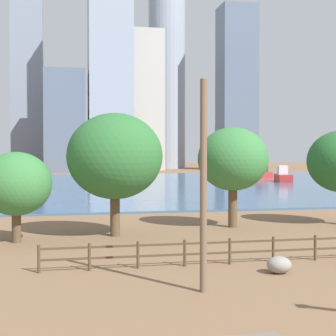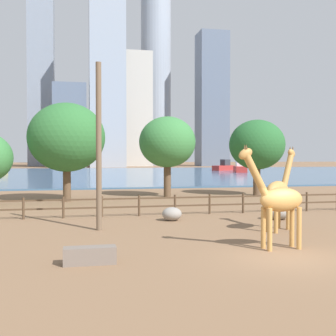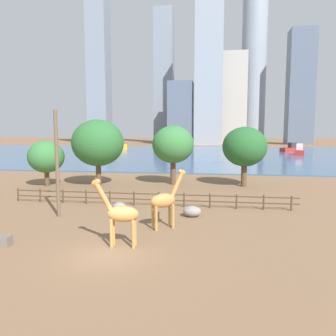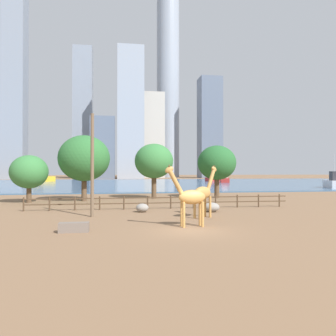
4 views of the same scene
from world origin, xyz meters
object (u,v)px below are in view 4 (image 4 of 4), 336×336
tree_right_tall (29,172)px  tree_left_small (217,163)px  boat_sailboat (335,182)px  tree_left_large (154,161)px  boat_barge (41,178)px  boulder_near_fence (212,207)px  boat_tug (225,179)px  feeding_trough (74,227)px  boulder_by_pole (142,208)px  boat_ferry (214,178)px  utility_pole (92,165)px  tree_center_broad (84,158)px  giraffe_companion (204,192)px  giraffe_tall (190,197)px

tree_right_tall → tree_left_small: bearing=7.8°
boat_sailboat → tree_right_tall: bearing=132.5°
tree_left_large → boat_barge: (-29.79, 69.52, -3.56)m
boulder_near_fence → tree_left_small: size_ratio=0.20×
boulder_near_fence → boat_tug: size_ratio=0.20×
tree_left_small → feeding_trough: bearing=-125.1°
tree_right_tall → boat_sailboat: 59.15m
boulder_by_pole → boat_ferry: boat_ferry is taller
feeding_trough → boat_barge: 95.69m
boulder_near_fence → utility_pole: bearing=-171.8°
boulder_near_fence → boat_sailboat: bearing=42.2°
tree_center_broad → boat_tug: size_ratio=1.14×
boat_sailboat → giraffe_companion: bearing=155.1°
feeding_trough → boat_barge: size_ratio=0.20×
boat_sailboat → boat_tug: (-12.03, 34.92, -0.16)m
utility_pole → boat_barge: utility_pole is taller
utility_pole → boat_barge: size_ratio=0.93×
tree_left_large → boulder_near_fence: bearing=-76.9°
boulder_near_fence → tree_left_large: tree_left_large is taller
boulder_by_pole → boat_barge: 88.24m
utility_pole → tree_right_tall: bearing=121.8°
boat_sailboat → boat_tug: bearing=40.4°
tree_center_broad → boat_ferry: bearing=60.9°
tree_left_large → boat_ferry: tree_left_large is taller
tree_left_large → boat_sailboat: (39.93, 17.71, -3.68)m
boulder_by_pole → feeding_trough: bearing=-118.2°
giraffe_companion → feeding_trough: giraffe_companion is taller
tree_left_small → giraffe_companion: bearing=-110.5°
boat_ferry → boat_barge: size_ratio=0.74×
boulder_near_fence → boat_ferry: boat_ferry is taller
giraffe_companion → boulder_near_fence: size_ratio=2.93×
feeding_trough → boat_ferry: size_ratio=0.27×
tree_center_broad → feeding_trough: bearing=-86.2°
tree_left_large → feeding_trough: bearing=-107.9°
boat_ferry → boat_sailboat: bearing=71.1°
giraffe_companion → utility_pole: bearing=131.6°
feeding_trough → boat_sailboat: bearing=41.0°
giraffe_companion → boat_ferry: 87.54m
tree_center_broad → tree_left_small: tree_center_broad is taller
giraffe_companion → boulder_near_fence: 4.08m
giraffe_companion → tree_center_broad: bearing=87.2°
boulder_near_fence → tree_left_large: bearing=103.1°
boulder_near_fence → feeding_trough: bearing=-143.5°
boulder_near_fence → feeding_trough: 13.87m
boat_ferry → boat_tug: boat_tug is taller
feeding_trough → boat_sailboat: boat_sailboat is taller
feeding_trough → tree_center_broad: bearing=93.8°
giraffe_tall → tree_right_tall: (-15.07, 19.15, 1.62)m
boulder_by_pole → tree_left_large: tree_left_large is taller
boulder_by_pole → feeding_trough: (-4.89, -9.10, -0.09)m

